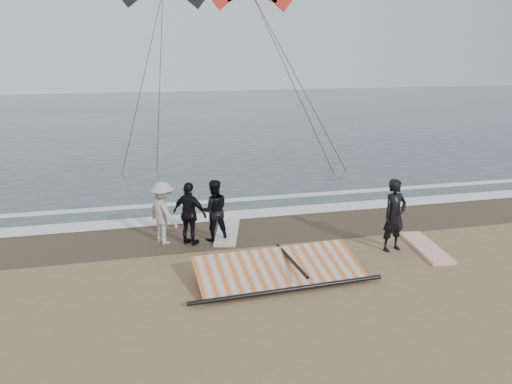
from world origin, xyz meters
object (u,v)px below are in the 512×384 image
man_main (394,215)px  board_cream (228,231)px  sail_rig (275,269)px  board_white (426,247)px

man_main → board_cream: size_ratio=0.86×
man_main → board_cream: bearing=135.9°
man_main → sail_rig: man_main is taller
board_cream → board_white: bearing=-11.6°
board_white → board_cream: bearing=161.3°
man_main → board_white: size_ratio=0.88×
man_main → board_cream: 4.81m
man_main → sail_rig: (-3.55, -0.88, -0.79)m
board_cream → sail_rig: bearing=-65.5°
sail_rig → man_main: bearing=13.8°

